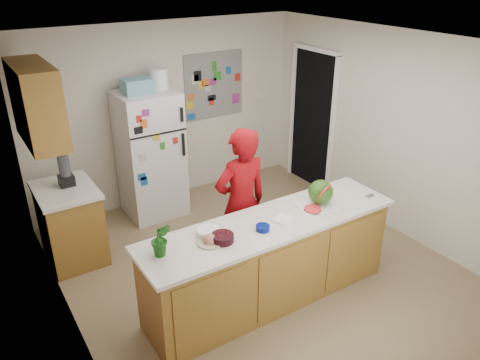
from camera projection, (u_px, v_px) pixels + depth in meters
floor at (257, 268)px, 5.37m from camera, size 4.00×4.50×0.02m
wall_back at (167, 113)px, 6.55m from camera, size 4.00×0.02×2.50m
wall_left at (59, 221)px, 3.85m from camera, size 0.02×4.50×2.50m
wall_right at (392, 133)px, 5.81m from camera, size 0.02×4.50×2.50m
ceiling at (262, 43)px, 4.29m from camera, size 4.00×4.50×0.02m
doorway at (313, 120)px, 7.00m from camera, size 0.03×0.85×2.04m
peninsula_base at (270, 263)px, 4.70m from camera, size 2.60×0.62×0.88m
peninsula_top at (271, 223)px, 4.50m from camera, size 2.68×0.70×0.04m
side_counter_base at (71, 225)px, 5.39m from camera, size 0.60×0.80×0.86m
side_counter_top at (65, 190)px, 5.19m from camera, size 0.64×0.84×0.04m
upper_cabinets at (36, 104)px, 4.66m from camera, size 0.35×1.00×0.80m
refrigerator at (150, 155)px, 6.22m from camera, size 0.75×0.70×1.70m
fridge_top_bin at (137, 86)px, 5.76m from camera, size 0.35×0.28×0.18m
photo_collage at (214, 85)px, 6.77m from camera, size 0.95×0.01×0.95m
person at (241, 204)px, 4.96m from camera, size 0.63×0.42×1.70m
blender_appliance at (65, 170)px, 5.18m from camera, size 0.12×0.12×0.38m
cutting_board at (317, 206)px, 4.77m from camera, size 0.45×0.38×0.01m
watermelon at (321, 192)px, 4.76m from camera, size 0.26×0.26×0.26m
watermelon_slice at (313, 209)px, 4.68m from camera, size 0.17×0.17×0.02m
cherry_bowl at (222, 238)px, 4.17m from camera, size 0.21×0.21×0.07m
white_bowl at (208, 232)px, 4.26m from camera, size 0.25×0.25×0.06m
cobalt_bowl at (263, 228)px, 4.34m from camera, size 0.17×0.17×0.05m
plate at (210, 242)px, 4.15m from camera, size 0.25×0.25×0.02m
paper_towel at (283, 219)px, 4.52m from camera, size 0.23×0.21×0.02m
keys at (370, 196)px, 4.97m from camera, size 0.09×0.05×0.01m
potted_plant at (161, 239)px, 3.92m from camera, size 0.22×0.21×0.32m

